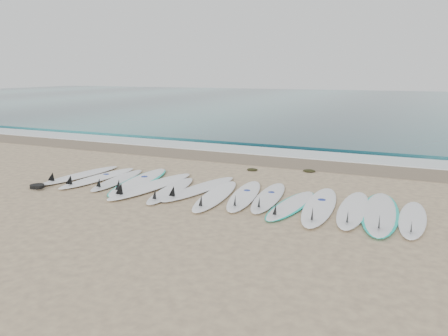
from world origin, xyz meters
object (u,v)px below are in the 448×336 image
at_px(surfboard_7, 215,196).
at_px(surfboard_0, 80,175).
at_px(leash_coil, 38,186).
at_px(surfboard_14, 413,219).

bearing_deg(surfboard_7, surfboard_0, 168.52).
bearing_deg(surfboard_0, leash_coil, -88.50).
bearing_deg(leash_coil, surfboard_14, 7.58).
xyz_separation_m(surfboard_0, surfboard_7, (4.02, -0.30, 0.00)).
bearing_deg(surfboard_7, surfboard_14, -5.64).
bearing_deg(surfboard_14, surfboard_7, -178.00).
height_order(surfboard_14, leash_coil, surfboard_14).
bearing_deg(surfboard_0, surfboard_14, 5.18).
relative_size(surfboard_7, surfboard_14, 1.13).
relative_size(surfboard_0, leash_coil, 5.52).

